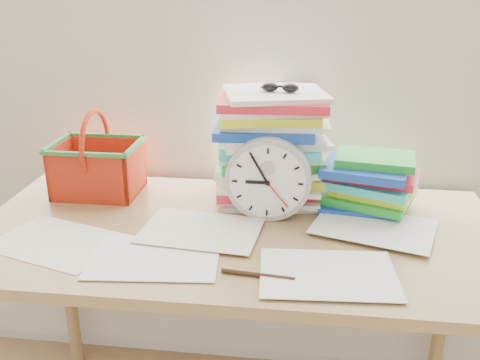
# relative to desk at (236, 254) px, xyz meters

# --- Properties ---
(curtain) EXTENTS (2.40, 0.01, 2.50)m
(curtain) POSITION_rel_desk_xyz_m (0.00, 0.38, 0.62)
(curtain) COLOR silver
(curtain) RESTS_ON room_shell
(desk) EXTENTS (1.40, 0.70, 0.75)m
(desk) POSITION_rel_desk_xyz_m (0.00, 0.00, 0.00)
(desk) COLOR olive
(desk) RESTS_ON ground
(paper_stack) EXTENTS (0.36, 0.31, 0.33)m
(paper_stack) POSITION_rel_desk_xyz_m (0.07, 0.22, 0.24)
(paper_stack) COLOR white
(paper_stack) RESTS_ON desk
(clock) EXTENTS (0.23, 0.05, 0.23)m
(clock) POSITION_rel_desk_xyz_m (0.08, 0.08, 0.19)
(clock) COLOR #A9A9A9
(clock) RESTS_ON desk
(sunglasses) EXTENTS (0.13, 0.11, 0.03)m
(sunglasses) POSITION_rel_desk_xyz_m (0.10, 0.21, 0.41)
(sunglasses) COLOR black
(sunglasses) RESTS_ON paper_stack
(book_stack) EXTENTS (0.32, 0.27, 0.16)m
(book_stack) POSITION_rel_desk_xyz_m (0.35, 0.18, 0.16)
(book_stack) COLOR white
(book_stack) RESTS_ON desk
(basket) EXTENTS (0.26, 0.20, 0.26)m
(basket) POSITION_rel_desk_xyz_m (-0.45, 0.20, 0.20)
(basket) COLOR red
(basket) RESTS_ON desk
(pen) EXTENTS (0.17, 0.03, 0.01)m
(pen) POSITION_rel_desk_xyz_m (0.08, -0.23, 0.08)
(pen) COLOR black
(pen) RESTS_ON desk
(scattered_papers) EXTENTS (1.26, 0.42, 0.02)m
(scattered_papers) POSITION_rel_desk_xyz_m (0.00, 0.00, 0.08)
(scattered_papers) COLOR white
(scattered_papers) RESTS_ON desk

